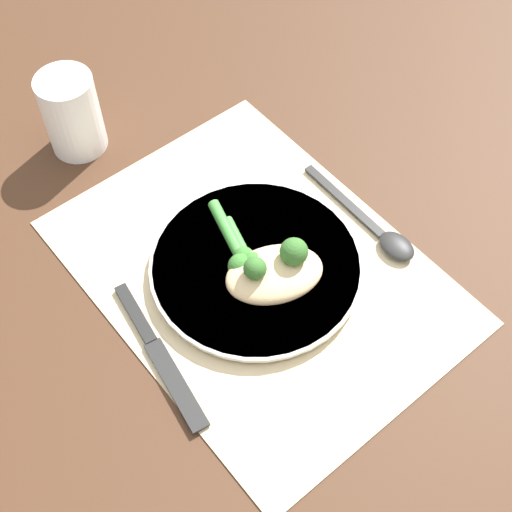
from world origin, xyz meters
TOP-DOWN VIEW (x-y plane):
  - ground_plane at (0.00, 0.00)m, footprint 3.00×3.00m
  - placemat at (0.00, 0.00)m, footprint 0.46×0.34m
  - plate at (0.00, 0.00)m, footprint 0.25×0.25m
  - chicken_fillet at (-0.03, 0.00)m, footprint 0.11×0.13m
  - pesto_dollop_primary at (-0.02, 0.02)m, footprint 0.03×0.03m
  - pesto_dollop_secondary at (-0.04, -0.02)m, footprint 0.03×0.03m
  - broccoli_stalk_left at (-0.01, 0.01)m, footprint 0.10×0.05m
  - broccoli_stalk_front at (0.02, 0.01)m, footprint 0.11×0.06m
  - knife at (-0.02, 0.15)m, footprint 0.20×0.05m
  - spoon at (-0.06, -0.15)m, footprint 0.19×0.03m
  - water_glass at (0.31, 0.05)m, footprint 0.07×0.07m

SIDE VIEW (x-z plane):
  - ground_plane at x=0.00m, z-range 0.00..0.00m
  - placemat at x=0.00m, z-range 0.00..0.00m
  - knife at x=-0.02m, z-range 0.00..0.01m
  - spoon at x=-0.06m, z-range 0.00..0.02m
  - plate at x=0.00m, z-range 0.01..0.02m
  - broccoli_stalk_front at x=0.02m, z-range 0.01..0.04m
  - broccoli_stalk_left at x=-0.01m, z-range 0.02..0.05m
  - chicken_fillet at x=-0.03m, z-range 0.02..0.05m
  - water_glass at x=0.31m, z-range 0.00..0.11m
  - pesto_dollop_primary at x=-0.02m, z-range 0.04..0.07m
  - pesto_dollop_secondary at x=-0.04m, z-range 0.04..0.08m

